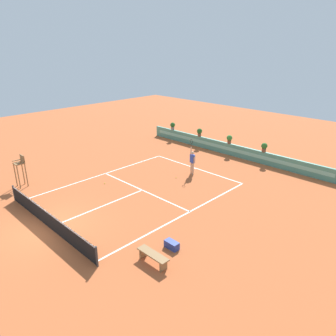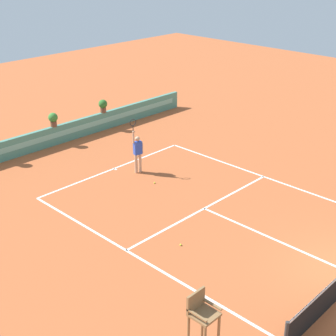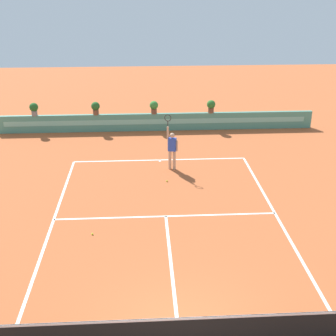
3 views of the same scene
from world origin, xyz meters
name	(u,v)px [view 3 (image 3 of 3)]	position (x,y,z in m)	size (l,w,h in m)	color
ground_plane	(166,222)	(0.00, 6.00, 0.00)	(60.00, 60.00, 0.00)	#B2562D
court_lines	(165,212)	(0.00, 6.72, 0.00)	(8.32, 11.94, 0.01)	white
net	(180,332)	(0.00, 0.00, 0.51)	(8.92, 0.10, 1.00)	#333333
back_wall_barrier	(156,122)	(0.00, 16.39, 0.50)	(18.00, 0.21, 1.00)	#4C8E7A
tennis_player	(172,148)	(0.52, 10.79, 1.05)	(0.60, 0.31, 2.58)	tan
tennis_ball_near_baseline	(167,181)	(0.21, 9.41, 0.03)	(0.07, 0.07, 0.07)	#CCE033
tennis_ball_mid_court	(92,234)	(-2.60, 5.27, 0.03)	(0.07, 0.07, 0.07)	#CCE033
potted_plant_left	(96,107)	(-3.39, 16.39, 1.41)	(0.48, 0.48, 0.72)	brown
potted_plant_right	(211,106)	(3.12, 16.39, 1.41)	(0.48, 0.48, 0.72)	brown
potted_plant_far_left	(34,108)	(-6.80, 16.39, 1.41)	(0.48, 0.48, 0.72)	gray
potted_plant_centre	(154,106)	(-0.13, 16.39, 1.41)	(0.48, 0.48, 0.72)	brown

